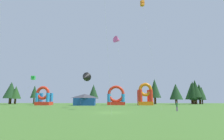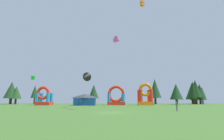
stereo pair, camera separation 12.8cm
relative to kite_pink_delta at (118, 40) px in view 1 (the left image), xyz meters
name	(u,v)px [view 1 (the left image)]	position (x,y,z in m)	size (l,w,h in m)	color
ground_plane	(110,113)	(-1.36, -30.47, -22.18)	(120.00, 120.00, 0.00)	#47752D
kite_pink_delta	(118,40)	(0.00, 0.00, 0.00)	(3.98, 4.28, 23.43)	#EA599E
kite_orange_box	(142,4)	(5.01, -25.01, -0.98)	(3.65, 1.57, 21.82)	orange
kite_black_delta	(85,77)	(-7.71, -17.14, -15.06)	(2.59, 2.76, 8.41)	black
kite_green_box	(33,78)	(-20.20, -17.25, -15.15)	(3.57, 0.80, 7.47)	green
person_far_side	(177,105)	(10.10, -26.89, -21.23)	(0.37, 0.37, 1.60)	#724C8C
inflatable_blue_arch	(116,98)	(-0.60, 2.55, -19.90)	(5.98, 4.20, 6.59)	red
inflatable_yellow_castle	(44,98)	(-24.73, 0.40, -19.91)	(4.69, 4.19, 6.24)	red
inflatable_red_slide	(145,97)	(9.17, 1.88, -19.37)	(4.76, 4.66, 7.36)	orange
festival_tent	(85,100)	(-10.70, -1.29, -20.35)	(6.72, 3.13, 3.64)	#19478C
tree_row_0	(11,90)	(-43.35, 12.16, -16.60)	(5.55, 5.55, 8.95)	#4C331E
tree_row_1	(16,92)	(-41.27, 12.16, -17.55)	(4.22, 4.22, 7.23)	#4C331E
tree_row_2	(34,92)	(-33.38, 11.59, -17.26)	(2.99, 2.99, 7.50)	#4C331E
tree_row_3	(94,92)	(-9.43, 10.24, -17.30)	(3.98, 3.98, 7.64)	#4C331E
tree_row_4	(155,88)	(15.03, 13.83, -15.92)	(4.81, 4.81, 10.12)	#4C331E
tree_row_5	(176,92)	(22.73, 11.56, -17.31)	(5.04, 5.04, 7.98)	#4C331E
tree_row_6	(193,94)	(30.09, 13.53, -18.26)	(2.74, 2.74, 6.30)	#4C331E
tree_row_7	(192,91)	(30.29, 14.92, -17.00)	(5.41, 5.41, 8.59)	#4C331E
tree_row_8	(193,90)	(30.34, 13.88, -16.59)	(4.46, 4.46, 9.04)	#4C331E
tree_row_9	(195,89)	(31.31, 14.00, -16.06)	(4.86, 4.86, 9.73)	#4C331E
tree_row_10	(199,92)	(33.17, 14.49, -17.34)	(4.73, 4.73, 8.08)	#4C331E
tree_row_11	(202,92)	(34.10, 14.49, -17.49)	(2.70, 2.70, 6.89)	#4C331E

